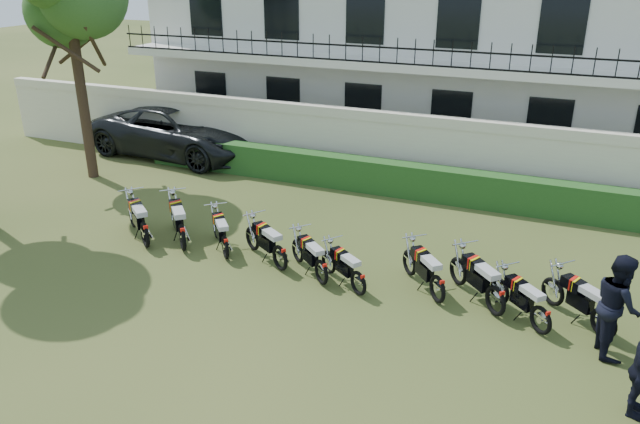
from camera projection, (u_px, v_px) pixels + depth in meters
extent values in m
plane|color=#39491D|center=(270.00, 304.00, 12.84)|extent=(100.00, 100.00, 0.00)
cube|color=beige|center=(387.00, 153.00, 19.28)|extent=(30.00, 0.30, 2.00)
cube|color=beige|center=(388.00, 117.00, 18.85)|extent=(30.00, 0.35, 0.30)
cube|color=#204F1C|center=(410.00, 181.00, 18.43)|extent=(18.00, 0.60, 1.00)
cube|color=silver|center=(437.00, 47.00, 23.45)|extent=(20.00, 8.00, 7.00)
cube|color=silver|center=(402.00, 65.00, 19.44)|extent=(20.00, 1.40, 0.25)
cube|color=black|center=(397.00, 48.00, 18.66)|extent=(20.00, 0.05, 0.05)
cube|color=black|center=(397.00, 63.00, 18.83)|extent=(20.00, 0.05, 0.05)
cube|color=black|center=(212.00, 101.00, 23.47)|extent=(1.30, 0.12, 2.20)
cube|color=black|center=(206.00, 3.00, 22.14)|extent=(1.30, 0.12, 2.20)
cube|color=black|center=(284.00, 108.00, 22.39)|extent=(1.30, 0.12, 2.20)
cube|color=black|center=(282.00, 6.00, 21.06)|extent=(1.30, 0.12, 2.20)
cube|color=black|center=(363.00, 116.00, 21.32)|extent=(1.30, 0.12, 2.20)
cube|color=black|center=(366.00, 8.00, 19.99)|extent=(1.30, 0.12, 2.20)
cube|color=black|center=(450.00, 124.00, 20.24)|extent=(1.30, 0.12, 2.20)
cube|color=black|center=(459.00, 11.00, 18.91)|extent=(1.30, 0.12, 2.20)
cube|color=black|center=(547.00, 134.00, 19.17)|extent=(1.30, 0.12, 2.20)
cube|color=black|center=(564.00, 15.00, 17.84)|extent=(1.30, 0.12, 2.20)
cylinder|color=#473323|center=(82.00, 96.00, 19.33)|extent=(0.32, 0.32, 5.25)
sphere|color=#346327|center=(62.00, 12.00, 18.86)|extent=(2.20, 2.20, 2.20)
torus|color=black|center=(152.00, 247.00, 14.63)|extent=(0.57, 0.49, 0.66)
torus|color=black|center=(139.00, 226.00, 15.78)|extent=(0.57, 0.49, 0.66)
cube|color=black|center=(145.00, 231.00, 15.10)|extent=(0.58, 0.53, 0.32)
cube|color=black|center=(141.00, 216.00, 15.19)|extent=(0.55, 0.53, 0.24)
cube|color=red|center=(141.00, 216.00, 15.19)|extent=(0.18, 0.30, 0.25)
cube|color=yellow|center=(142.00, 217.00, 15.14)|extent=(0.15, 0.29, 0.25)
cube|color=silver|center=(146.00, 222.00, 14.74)|extent=(0.62, 0.58, 0.13)
cylinder|color=silver|center=(137.00, 199.00, 15.36)|extent=(0.44, 0.52, 0.03)
torus|color=black|center=(187.00, 251.00, 14.42)|extent=(0.53, 0.56, 0.67)
torus|color=black|center=(179.00, 227.00, 15.67)|extent=(0.53, 0.56, 0.67)
cube|color=black|center=(182.00, 233.00, 14.93)|extent=(0.55, 0.58, 0.33)
cube|color=black|center=(180.00, 218.00, 15.04)|extent=(0.55, 0.56, 0.24)
cube|color=red|center=(180.00, 218.00, 15.04)|extent=(0.22, 0.30, 0.25)
cube|color=yellow|center=(180.00, 219.00, 14.98)|extent=(0.19, 0.29, 0.25)
cube|color=silver|center=(183.00, 225.00, 14.54)|extent=(0.60, 0.63, 0.13)
cylinder|color=silver|center=(177.00, 200.00, 15.22)|extent=(0.51, 0.47, 0.03)
torus|color=black|center=(231.00, 259.00, 14.12)|extent=(0.45, 0.49, 0.58)
torus|color=black|center=(221.00, 238.00, 15.20)|extent=(0.45, 0.49, 0.58)
cube|color=black|center=(225.00, 243.00, 14.56)|extent=(0.47, 0.50, 0.28)
cube|color=black|center=(223.00, 230.00, 14.66)|extent=(0.47, 0.48, 0.21)
cube|color=red|center=(223.00, 230.00, 14.65)|extent=(0.19, 0.26, 0.22)
cube|color=yellow|center=(224.00, 230.00, 14.60)|extent=(0.16, 0.25, 0.22)
cube|color=silver|center=(227.00, 236.00, 14.23)|extent=(0.52, 0.54, 0.11)
cylinder|color=silver|center=(220.00, 214.00, 14.81)|extent=(0.45, 0.40, 0.03)
torus|color=black|center=(295.00, 270.00, 13.61)|extent=(0.56, 0.40, 0.60)
torus|color=black|center=(266.00, 249.00, 14.59)|extent=(0.56, 0.40, 0.60)
cube|color=black|center=(281.00, 254.00, 14.01)|extent=(0.55, 0.45, 0.30)
cube|color=black|center=(275.00, 240.00, 14.08)|extent=(0.51, 0.46, 0.22)
cube|color=red|center=(275.00, 239.00, 14.08)|extent=(0.14, 0.28, 0.23)
cube|color=yellow|center=(277.00, 240.00, 14.03)|extent=(0.11, 0.27, 0.23)
cube|color=silver|center=(287.00, 246.00, 13.69)|extent=(0.59, 0.50, 0.12)
cylinder|color=silver|center=(268.00, 223.00, 14.21)|extent=(0.35, 0.52, 0.03)
torus|color=black|center=(334.00, 285.00, 13.01)|extent=(0.48, 0.43, 0.57)
torus|color=black|center=(309.00, 262.00, 14.01)|extent=(0.48, 0.43, 0.57)
cube|color=black|center=(322.00, 268.00, 13.42)|extent=(0.50, 0.46, 0.28)
cube|color=black|center=(318.00, 254.00, 13.50)|extent=(0.47, 0.45, 0.20)
cube|color=red|center=(318.00, 254.00, 13.50)|extent=(0.16, 0.26, 0.21)
cube|color=yellow|center=(319.00, 255.00, 13.45)|extent=(0.13, 0.25, 0.21)
cube|color=silver|center=(328.00, 261.00, 13.10)|extent=(0.53, 0.50, 0.11)
cylinder|color=silver|center=(312.00, 237.00, 13.64)|extent=(0.38, 0.44, 0.03)
torus|color=black|center=(375.00, 296.00, 12.63)|extent=(0.49, 0.38, 0.54)
torus|color=black|center=(343.00, 273.00, 13.53)|extent=(0.49, 0.38, 0.54)
cube|color=black|center=(360.00, 280.00, 13.00)|extent=(0.49, 0.41, 0.27)
cube|color=black|center=(354.00, 265.00, 13.07)|extent=(0.46, 0.42, 0.20)
cube|color=red|center=(354.00, 265.00, 13.06)|extent=(0.13, 0.25, 0.20)
cube|color=yellow|center=(356.00, 266.00, 13.02)|extent=(0.11, 0.24, 0.20)
cube|color=silver|center=(367.00, 272.00, 12.70)|extent=(0.52, 0.46, 0.11)
cylinder|color=silver|center=(347.00, 249.00, 13.19)|extent=(0.33, 0.45, 0.03)
torus|color=black|center=(453.00, 305.00, 12.23)|extent=(0.46, 0.51, 0.60)
torus|color=black|center=(423.00, 276.00, 13.35)|extent=(0.46, 0.51, 0.60)
cube|color=black|center=(439.00, 285.00, 12.69)|extent=(0.49, 0.52, 0.29)
cube|color=black|center=(435.00, 269.00, 12.79)|extent=(0.48, 0.50, 0.22)
cube|color=red|center=(435.00, 268.00, 12.78)|extent=(0.20, 0.27, 0.23)
cube|color=yellow|center=(436.00, 269.00, 12.73)|extent=(0.17, 0.26, 0.23)
cube|color=silver|center=(447.00, 278.00, 12.34)|extent=(0.53, 0.56, 0.12)
cylinder|color=silver|center=(428.00, 249.00, 12.95)|extent=(0.46, 0.41, 0.03)
torus|color=black|center=(516.00, 319.00, 11.74)|extent=(0.50, 0.52, 0.63)
torus|color=black|center=(476.00, 286.00, 12.90)|extent=(0.50, 0.52, 0.63)
cube|color=black|center=(498.00, 296.00, 12.22)|extent=(0.53, 0.54, 0.31)
cube|color=black|center=(492.00, 278.00, 12.32)|extent=(0.51, 0.52, 0.23)
cube|color=red|center=(492.00, 278.00, 12.31)|extent=(0.20, 0.29, 0.24)
cube|color=yellow|center=(494.00, 279.00, 12.26)|extent=(0.17, 0.27, 0.24)
cube|color=silver|center=(508.00, 289.00, 11.86)|extent=(0.57, 0.58, 0.12)
cylinder|color=silver|center=(484.00, 257.00, 12.49)|extent=(0.47, 0.45, 0.03)
torus|color=black|center=(564.00, 338.00, 11.21)|extent=(0.46, 0.46, 0.57)
torus|color=black|center=(519.00, 306.00, 12.24)|extent=(0.46, 0.46, 0.57)
cube|color=black|center=(543.00, 316.00, 11.64)|extent=(0.48, 0.48, 0.28)
cube|color=black|center=(537.00, 299.00, 11.72)|extent=(0.47, 0.46, 0.20)
cube|color=red|center=(537.00, 299.00, 11.72)|extent=(0.17, 0.26, 0.21)
cube|color=yellow|center=(539.00, 300.00, 11.67)|extent=(0.15, 0.25, 0.21)
cube|color=silver|center=(555.00, 309.00, 11.31)|extent=(0.52, 0.52, 0.11)
cylinder|color=silver|center=(528.00, 279.00, 11.87)|extent=(0.41, 0.42, 0.03)
torus|color=black|center=(632.00, 342.00, 11.05)|extent=(0.51, 0.47, 0.61)
torus|color=black|center=(577.00, 308.00, 12.14)|extent=(0.51, 0.47, 0.61)
cube|color=black|center=(607.00, 319.00, 11.50)|extent=(0.52, 0.50, 0.30)
cube|color=black|center=(599.00, 300.00, 11.59)|extent=(0.50, 0.49, 0.22)
cube|color=red|center=(600.00, 300.00, 11.58)|extent=(0.18, 0.28, 0.23)
cube|color=yellow|center=(602.00, 301.00, 11.53)|extent=(0.15, 0.27, 0.23)
cube|color=silver|center=(622.00, 311.00, 11.16)|extent=(0.56, 0.54, 0.12)
cylinder|color=silver|center=(589.00, 279.00, 11.74)|extent=(0.42, 0.46, 0.03)
imported|color=black|center=(180.00, 131.00, 22.16)|extent=(6.66, 3.49, 1.79)
imported|color=black|center=(618.00, 305.00, 10.95)|extent=(0.93, 1.08, 1.93)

